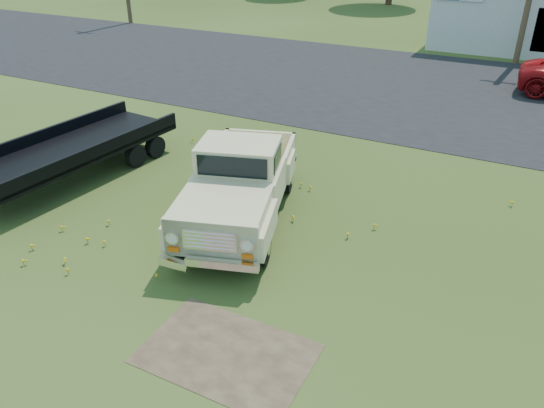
{
  "coord_description": "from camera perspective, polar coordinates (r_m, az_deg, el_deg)",
  "views": [
    {
      "loc": [
        5.44,
        -8.88,
        6.9
      ],
      "look_at": [
        0.35,
        1.0,
        0.82
      ],
      "focal_mm": 35.0,
      "sensor_mm": 36.0,
      "label": 1
    }
  ],
  "objects": [
    {
      "name": "flatbed_trailer",
      "position": [
        16.63,
        -20.99,
        5.87
      ],
      "size": [
        3.08,
        7.38,
        1.96
      ],
      "primitive_type": null,
      "rotation": [
        0.0,
        0.0,
        -0.1
      ],
      "color": "black",
      "rests_on": "ground"
    },
    {
      "name": "vintage_pickup_truck",
      "position": [
        13.18,
        -3.48,
        2.37
      ],
      "size": [
        3.94,
        6.3,
        2.14
      ],
      "primitive_type": null,
      "rotation": [
        0.0,
        0.0,
        0.3
      ],
      "color": "#D0B88B",
      "rests_on": "ground"
    },
    {
      "name": "dirt_patch_a",
      "position": [
        9.88,
        -4.88,
        -15.74
      ],
      "size": [
        3.0,
        2.0,
        0.01
      ],
      "primitive_type": "cube",
      "color": "#453324",
      "rests_on": "ground"
    },
    {
      "name": "dirt_patch_b",
      "position": [
        16.0,
        -3.39,
        3.08
      ],
      "size": [
        2.2,
        1.6,
        0.01
      ],
      "primitive_type": "cube",
      "color": "#453324",
      "rests_on": "ground"
    },
    {
      "name": "ground",
      "position": [
        12.49,
        -3.54,
        -4.92
      ],
      "size": [
        140.0,
        140.0,
        0.0
      ],
      "primitive_type": "plane",
      "color": "#314315",
      "rests_on": "ground"
    },
    {
      "name": "asphalt_lot",
      "position": [
        25.44,
        14.2,
        12.08
      ],
      "size": [
        90.0,
        14.0,
        0.02
      ],
      "primitive_type": "cube",
      "color": "black",
      "rests_on": "ground"
    }
  ]
}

